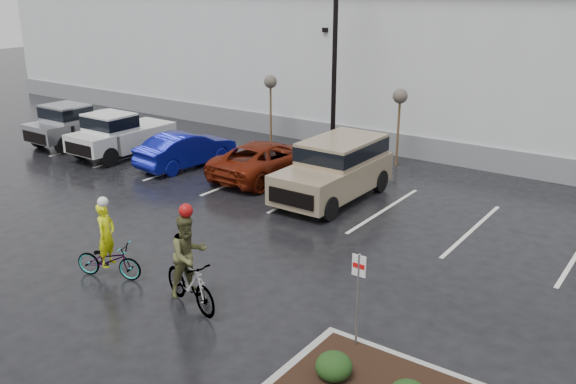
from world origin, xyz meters
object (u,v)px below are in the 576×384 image
Objects in this scene: pickup_silver at (83,122)px; pickup_white at (127,132)px; lamppost at (335,23)px; car_blue at (187,149)px; car_red at (267,159)px; cyclist_hivis at (108,253)px; suv_tan at (333,171)px; cyclist_olive at (189,271)px; sapling_west at (270,85)px; fire_lane_sign at (358,291)px; sapling_mid at (400,100)px.

pickup_silver is 3.27m from pickup_white.
lamppost reaches higher than car_blue.
pickup_silver reaches higher than car_red.
cyclist_hivis reaches higher than pickup_white.
cyclist_hivis is at bearing -100.17° from suv_tan.
cyclist_olive is at bearing -81.49° from suv_tan.
cyclist_olive is (11.75, -8.24, -0.06)m from pickup_white.
car_blue is 11.74m from cyclist_olive.
pickup_silver is 1.02× the size of suv_tan.
cyclist_hivis is at bearing 106.79° from cyclist_olive.
sapling_west reaches higher than cyclist_olive.
pickup_silver is 2.37× the size of cyclist_hivis.
pickup_silver is at bearing 35.51° from cyclist_hivis.
pickup_white is at bearing -127.80° from sapling_west.
sapling_west reaches higher than fire_lane_sign.
car_red is (3.05, -4.32, -2.02)m from sapling_west.
car_blue is at bearing -138.02° from lamppost.
sapling_west is at bearing 0.48° from cyclist_hivis.
pickup_white is 1.02× the size of suv_tan.
pickup_silver is 6.76m from car_blue.
fire_lane_sign is 9.39m from suv_tan.
car_red is (-0.95, -3.32, -4.98)m from lamppost.
fire_lane_sign is at bearing -25.79° from pickup_white.
lamppost is 6.66m from suv_tan.
lamppost is at bearing 121.60° from suv_tan.
sapling_west is 9.01m from pickup_silver.
sapling_west reaches higher than car_red.
suv_tan reaches higher than pickup_white.
lamppost is 4.00m from sapling_mid.
cyclist_olive is at bearing -59.98° from sapling_west.
lamppost is 4.19× the size of fire_lane_sign.
lamppost is at bearing -158.20° from sapling_mid.
lamppost is 5.07m from sapling_west.
suv_tan is at bearing 23.13° from cyclist_olive.
sapling_mid is 5.34m from suv_tan.
lamppost reaches higher than pickup_white.
lamppost reaches higher than car_red.
lamppost is 2.11× the size of car_blue.
sapling_west is 0.62× the size of pickup_white.
sapling_mid is 8.89m from car_blue.
lamppost is 13.51m from cyclist_hivis.
pickup_white is at bearing -2.63° from pickup_silver.
sapling_mid is 11.83m from pickup_white.
pickup_silver reaches higher than car_blue.
sapling_mid is 0.73× the size of car_blue.
lamppost reaches higher than sapling_west.
lamppost is 3.60× the size of cyclist_olive.
fire_lane_sign reaches higher than car_red.
sapling_mid reaches higher than suv_tan.
suv_tan is (7.02, 0.01, 0.31)m from car_blue.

